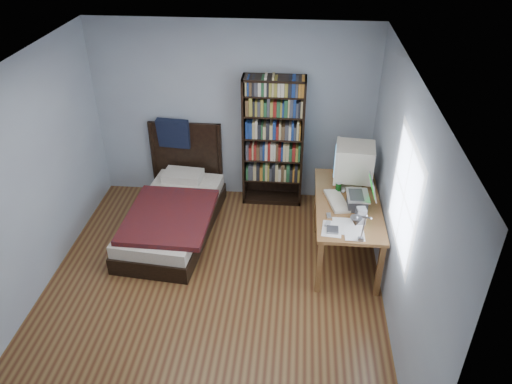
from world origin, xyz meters
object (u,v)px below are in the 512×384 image
desk (343,205)px  keyboard (337,201)px  bed (174,211)px  soda_can (338,188)px  laptop (359,199)px  desk_lamp (357,223)px  crt_monitor (353,162)px  bookshelf (273,142)px  speaker (361,216)px

desk → keyboard: keyboard is taller
bed → soda_can: bearing=-2.7°
laptop → desk_lamp: bearing=-98.1°
crt_monitor → keyboard: size_ratio=1.10×
desk → bookshelf: bearing=144.2°
desk_lamp → speaker: size_ratio=2.97×
bookshelf → speaker: bearing=-55.4°
speaker → bookshelf: bookshelf is taller
desk → desk_lamp: size_ratio=2.72×
desk → soda_can: (-0.11, -0.21, 0.38)m
soda_can → bookshelf: bookshelf is taller
keyboard → bookshelf: 1.40m
desk_lamp → bed: 2.73m
keyboard → soda_can: 0.24m
desk → soda_can: bearing=-116.7°
desk → laptop: size_ratio=3.94×
desk → laptop: 0.68m
bookshelf → desk_lamp: bearing=-67.3°
crt_monitor → bed: 2.38m
speaker → bed: bed is taller
laptop → speaker: laptop is taller
speaker → bed: (-2.29, 0.73, -0.57)m
speaker → bookshelf: (-1.05, 1.52, 0.09)m
desk → bed: (-2.19, -0.11, -0.16)m
desk_lamp → bed: size_ratio=0.28×
bookshelf → crt_monitor: bearing=-33.8°
keyboard → bed: size_ratio=0.23×
speaker → desk_lamp: bearing=-110.0°
speaker → desk: bearing=88.2°
laptop → bookshelf: (-1.06, 1.21, 0.08)m
crt_monitor → speaker: bearing=-87.3°
crt_monitor → bed: crt_monitor is taller
soda_can → bed: 2.15m
keyboard → desk: bearing=59.4°
soda_can → bed: (-2.08, 0.10, -0.53)m
desk → speaker: size_ratio=8.06×
desk_lamp → keyboard: size_ratio=1.19×
keyboard → crt_monitor: bearing=52.8°
crt_monitor → laptop: 0.57m
desk → laptop: bearing=-78.4°
desk_lamp → bookshelf: bookshelf is taller
crt_monitor → bed: (-2.25, -0.12, -0.77)m
desk → bed: size_ratio=0.75×
desk_lamp → bookshelf: bearing=112.7°
laptop → desk_lamp: size_ratio=0.69×
desk → keyboard: (-0.13, -0.44, 0.33)m
desk_lamp → bookshelf: size_ratio=0.32×
desk_lamp → speaker: 0.77m
desk → speaker: speaker is taller
desk_lamp → soda_can: desk_lamp is taller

